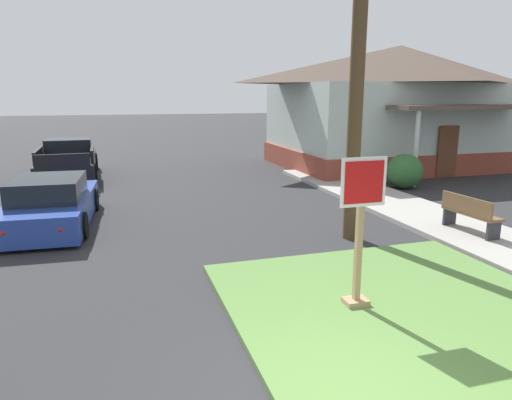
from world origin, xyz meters
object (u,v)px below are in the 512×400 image
at_px(street_bench, 469,213).
at_px(utility_pole, 359,34).
at_px(parked_sedan_blue, 51,205).
at_px(pickup_truck_black, 69,162).
at_px(stop_sign, 360,235).
at_px(manhole_cover, 287,283).

height_order(street_bench, utility_pole, utility_pole).
distance_m(parked_sedan_blue, street_bench, 10.01).
relative_size(parked_sedan_blue, pickup_truck_black, 0.80).
relative_size(street_bench, utility_pole, 0.17).
height_order(parked_sedan_blue, pickup_truck_black, pickup_truck_black).
distance_m(stop_sign, manhole_cover, 1.81).
bearing_deg(parked_sedan_blue, stop_sign, -51.73).
distance_m(pickup_truck_black, street_bench, 14.56).
relative_size(manhole_cover, utility_pole, 0.08).
bearing_deg(pickup_truck_black, stop_sign, -69.07).
relative_size(stop_sign, utility_pole, 0.26).
relative_size(parked_sedan_blue, utility_pole, 0.52).
bearing_deg(stop_sign, utility_pole, 63.15).
bearing_deg(street_bench, stop_sign, -149.65).
xyz_separation_m(stop_sign, utility_pole, (1.64, 3.24, 3.25)).
distance_m(stop_sign, pickup_truck_black, 14.54).
xyz_separation_m(parked_sedan_blue, street_bench, (9.25, -3.82, 0.04)).
bearing_deg(utility_pole, manhole_cover, -138.60).
bearing_deg(street_bench, utility_pole, 164.03).
height_order(parked_sedan_blue, utility_pole, utility_pole).
distance_m(manhole_cover, parked_sedan_blue, 6.71).
distance_m(stop_sign, utility_pole, 4.88).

